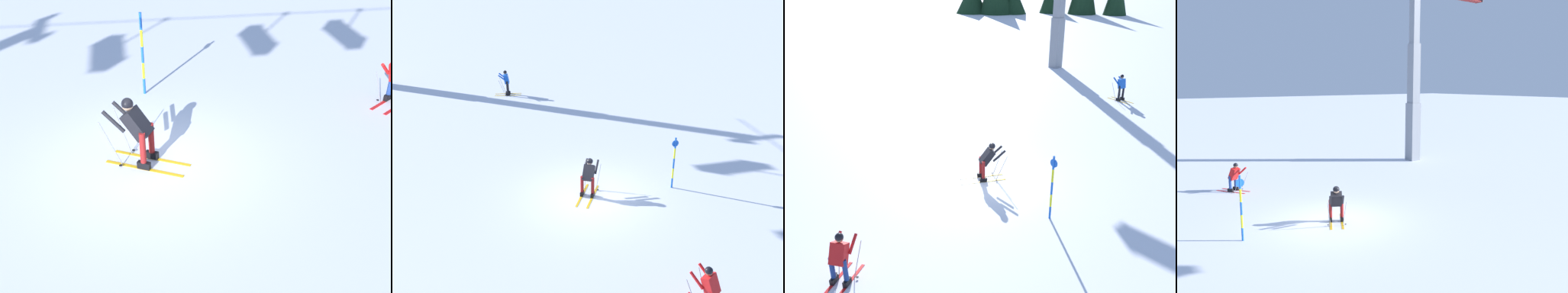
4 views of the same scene
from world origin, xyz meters
TOP-DOWN VIEW (x-y plane):
  - ground_plane at (0.00, 0.00)m, footprint 260.00×260.00m
  - skier_carving_main at (0.23, -0.03)m, footprint 1.89×1.40m
  - trail_marker_pole at (-0.14, -3.48)m, footprint 0.07×0.28m
  - skier_distant_uphill at (13.41, 2.19)m, footprint 0.75×1.76m
  - skier_distant_downhill at (-6.60, -1.78)m, footprint 1.66×1.33m

SIDE VIEW (x-z plane):
  - ground_plane at x=0.00m, z-range 0.00..0.00m
  - skier_distant_downhill at x=-6.60m, z-range 0.04..1.58m
  - skier_carving_main at x=0.23m, z-range 0.05..1.71m
  - skier_distant_uphill at x=13.41m, z-range 0.11..1.75m
  - trail_marker_pole at x=-0.14m, z-range 0.08..2.35m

